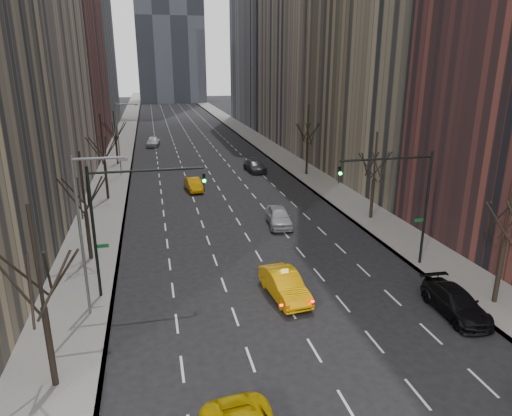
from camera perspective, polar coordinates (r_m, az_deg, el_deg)
ground at (r=20.97m, az=11.33°, el=-23.13°), size 400.00×400.00×0.00m
sidewalk_left at (r=85.54m, az=-16.37°, el=7.70°), size 4.50×320.00×0.15m
sidewalk_right at (r=87.57m, az=-0.01°, el=8.61°), size 4.50×320.00×0.15m
bld_left_far at (r=82.02m, az=-24.86°, el=21.89°), size 14.00×28.00×44.00m
tree_lw_a at (r=21.26m, az=-24.98°, el=-11.34°), size 3.36×3.50×8.28m
tree_lw_b at (r=34.12m, az=-20.50°, el=-0.40°), size 3.36×3.50×7.82m
tree_lw_c at (r=49.48m, az=-18.40°, el=5.50°), size 3.36×3.50×8.74m
tree_lw_d at (r=67.24m, az=-17.12°, el=8.16°), size 3.36×3.50×7.36m
tree_rw_a at (r=29.57m, az=28.62°, el=-3.83°), size 3.36×3.50×8.28m
tree_rw_b at (r=42.24m, az=14.47°, el=3.46°), size 3.36×3.50×7.82m
tree_rw_c at (r=58.39m, az=6.44°, el=7.98°), size 3.36×3.50×8.74m
traffic_mast_left at (r=27.59m, az=-16.39°, el=-0.23°), size 6.69×0.39×8.00m
traffic_mast_right at (r=31.98m, az=18.17°, el=2.00°), size 6.69×0.39×8.00m
streetlight_near at (r=25.84m, az=-20.44°, el=-1.52°), size 2.83×0.22×9.00m
streetlight_far at (r=59.96m, az=-16.58°, el=9.16°), size 2.83×0.22×9.00m
taxi_sedan at (r=28.05m, az=3.58°, el=-9.56°), size 2.21×5.06×1.62m
silver_sedan_ahead at (r=40.08m, az=2.86°, el=-1.07°), size 2.44×4.97×1.63m
parked_suv_black at (r=28.58m, az=23.68°, el=-10.75°), size 2.29×5.15×1.47m
far_taxi at (r=51.75m, az=-7.79°, el=2.93°), size 1.90×4.39×1.40m
far_suv_grey at (r=60.65m, az=-0.16°, el=5.27°), size 2.55×5.21×1.46m
far_car_white at (r=81.83m, az=-12.76°, el=8.11°), size 2.60×5.19×1.70m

